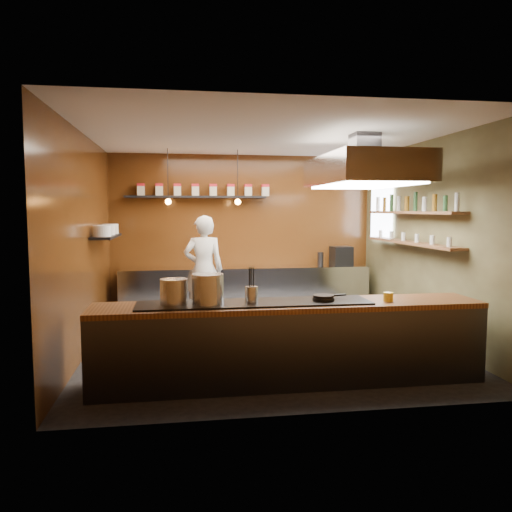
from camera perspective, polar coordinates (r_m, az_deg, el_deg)
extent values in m
plane|color=black|center=(7.38, 1.08, -10.12)|extent=(5.00, 5.00, 0.00)
plane|color=#3C1C0A|center=(9.60, -1.45, 2.54)|extent=(5.00, 0.00, 5.00)
plane|color=#3C1C0A|center=(7.14, -19.08, 1.31)|extent=(0.00, 5.00, 5.00)
plane|color=#464127|center=(7.95, 19.17, 1.68)|extent=(0.00, 5.00, 5.00)
plane|color=silver|center=(7.19, 1.13, 13.61)|extent=(5.00, 5.00, 0.00)
plane|color=white|center=(9.45, 14.14, 4.77)|extent=(0.00, 1.00, 1.00)
cube|color=silver|center=(9.38, -1.18, -3.97)|extent=(4.60, 0.65, 0.90)
cube|color=#38383D|center=(5.75, 3.85, -10.15)|extent=(4.40, 0.70, 0.86)
cube|color=brown|center=(5.65, 3.88, -5.65)|extent=(4.40, 0.72, 0.06)
cube|color=black|center=(5.57, -0.15, -5.38)|extent=(2.60, 0.55, 0.02)
cube|color=black|center=(9.38, -6.85, 6.72)|extent=(2.60, 0.26, 0.04)
cube|color=black|center=(8.10, -16.72, 2.17)|extent=(0.30, 1.40, 0.04)
cube|color=brown|center=(8.13, 17.27, 4.77)|extent=(0.26, 2.80, 0.04)
cube|color=brown|center=(8.14, 17.18, 1.46)|extent=(0.26, 2.80, 0.04)
cube|color=#38383D|center=(7.13, 12.30, 12.34)|extent=(0.35, 0.35, 0.30)
cube|color=silver|center=(7.09, 12.24, 9.54)|extent=(1.20, 2.00, 0.40)
cube|color=white|center=(7.08, 12.21, 7.84)|extent=(1.00, 1.80, 0.02)
cylinder|color=black|center=(8.73, -10.05, 9.09)|extent=(0.01, 0.01, 0.90)
sphere|color=orange|center=(8.71, -10.00, 6.13)|extent=(0.10, 0.10, 0.10)
cylinder|color=black|center=(8.79, -2.10, 9.14)|extent=(0.01, 0.01, 0.90)
sphere|color=orange|center=(8.77, -2.09, 6.20)|extent=(0.10, 0.10, 0.10)
cube|color=#BCB49C|center=(9.40, -13.01, 7.26)|extent=(0.13, 0.13, 0.17)
cube|color=#B41620|center=(9.40, -13.02, 7.93)|extent=(0.13, 0.13, 0.05)
cube|color=#BCB49C|center=(9.38, -10.99, 7.30)|extent=(0.13, 0.13, 0.17)
cube|color=#B41620|center=(9.39, -11.00, 7.97)|extent=(0.14, 0.13, 0.05)
cube|color=#BCB49C|center=(9.37, -8.97, 7.34)|extent=(0.13, 0.13, 0.17)
cube|color=#B41620|center=(9.38, -8.98, 8.01)|extent=(0.13, 0.13, 0.05)
cube|color=#BCB49C|center=(9.38, -6.94, 7.36)|extent=(0.13, 0.13, 0.17)
cube|color=#B41620|center=(9.38, -6.95, 8.03)|extent=(0.14, 0.13, 0.05)
cube|color=#BCB49C|center=(9.40, -4.92, 7.38)|extent=(0.13, 0.13, 0.17)
cube|color=#B41620|center=(9.40, -4.93, 8.05)|extent=(0.14, 0.13, 0.05)
cube|color=#BCB49C|center=(9.42, -2.91, 7.38)|extent=(0.13, 0.13, 0.17)
cube|color=#B41620|center=(9.43, -2.92, 8.05)|extent=(0.14, 0.13, 0.05)
cube|color=#BCB49C|center=(9.46, -0.92, 7.38)|extent=(0.13, 0.13, 0.17)
cube|color=#B41620|center=(9.47, -0.92, 8.05)|extent=(0.14, 0.13, 0.05)
cube|color=#BCB49C|center=(9.51, 1.06, 7.37)|extent=(0.13, 0.13, 0.17)
cube|color=#B41620|center=(9.52, 1.06, 8.03)|extent=(0.14, 0.13, 0.05)
cylinder|color=white|center=(7.65, -17.20, 2.73)|extent=(0.26, 0.26, 0.16)
cylinder|color=white|center=(8.09, -16.73, 2.87)|extent=(0.26, 0.26, 0.16)
cylinder|color=white|center=(8.54, -16.32, 3.00)|extent=(0.26, 0.26, 0.16)
cylinder|color=silver|center=(6.98, 22.00, 5.73)|extent=(0.06, 0.06, 0.24)
cylinder|color=#2D5933|center=(7.23, 20.82, 5.74)|extent=(0.06, 0.06, 0.24)
cylinder|color=#8C601E|center=(7.49, 19.73, 5.75)|extent=(0.06, 0.06, 0.24)
cylinder|color=silver|center=(7.74, 18.71, 5.75)|extent=(0.06, 0.06, 0.24)
cylinder|color=#2D5933|center=(8.00, 17.75, 5.76)|extent=(0.06, 0.06, 0.24)
cylinder|color=#8C601E|center=(8.26, 16.86, 5.76)|extent=(0.06, 0.06, 0.24)
cylinder|color=silver|center=(8.52, 16.02, 5.76)|extent=(0.06, 0.06, 0.24)
cylinder|color=#2D5933|center=(8.78, 15.23, 5.76)|extent=(0.06, 0.06, 0.24)
cylinder|color=#8C601E|center=(9.05, 14.48, 5.76)|extent=(0.06, 0.06, 0.24)
cylinder|color=silver|center=(9.31, 13.78, 5.76)|extent=(0.06, 0.06, 0.24)
cylinder|color=silver|center=(7.12, 21.24, 1.51)|extent=(0.07, 0.07, 0.13)
cylinder|color=silver|center=(7.53, 19.49, 1.75)|extent=(0.07, 0.07, 0.13)
cylinder|color=silver|center=(7.93, 17.92, 1.96)|extent=(0.07, 0.07, 0.13)
cylinder|color=silver|center=(8.35, 16.51, 2.15)|extent=(0.07, 0.07, 0.13)
cylinder|color=silver|center=(8.76, 15.23, 2.33)|extent=(0.07, 0.07, 0.13)
cylinder|color=silver|center=(9.19, 14.07, 2.48)|extent=(0.07, 0.07, 0.13)
cylinder|color=silver|center=(5.42, -5.53, -3.80)|extent=(0.39, 0.39, 0.33)
cylinder|color=#B8BABF|center=(5.47, -9.37, -4.04)|extent=(0.32, 0.32, 0.28)
cylinder|color=#B9BCC0|center=(5.51, -0.53, -4.43)|extent=(0.15, 0.15, 0.18)
cylinder|color=black|center=(5.70, 7.72, -4.90)|extent=(0.25, 0.25, 0.03)
cylinder|color=black|center=(5.70, 7.72, -4.59)|extent=(0.23, 0.23, 0.03)
cylinder|color=black|center=(5.80, 9.48, -4.43)|extent=(0.18, 0.07, 0.02)
cylinder|color=yellow|center=(5.91, 14.88, -4.53)|extent=(0.14, 0.14, 0.10)
cube|color=black|center=(9.65, 9.71, 0.00)|extent=(0.38, 0.37, 0.37)
imported|color=silver|center=(8.65, -6.00, -1.56)|extent=(0.69, 0.46, 1.87)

